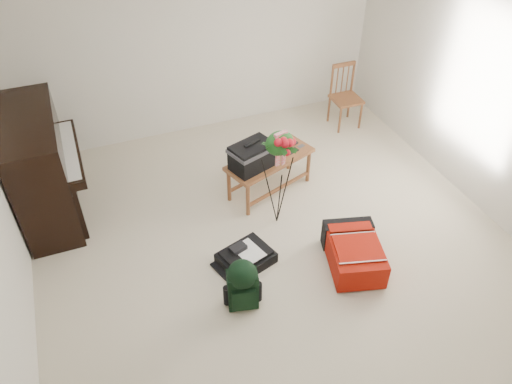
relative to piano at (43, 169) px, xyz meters
name	(u,v)px	position (x,y,z in m)	size (l,w,h in m)	color
floor	(280,252)	(2.19, -1.60, -0.60)	(5.00, 5.50, 0.01)	beige
ceiling	(290,24)	(2.19, -1.60, 1.90)	(5.00, 5.50, 0.01)	white
wall_back	(199,44)	(2.19, 1.15, 0.65)	(5.00, 0.04, 2.50)	silver
wall_right	(499,107)	(4.69, -1.60, 0.65)	(0.04, 5.50, 2.50)	silver
piano	(43,169)	(0.00, 0.00, 0.00)	(0.71, 1.50, 1.25)	black
bench	(255,154)	(2.30, -0.59, -0.01)	(1.17, 0.77, 0.84)	brown
dining_chair	(345,97)	(4.09, 0.46, -0.16)	(0.39, 0.39, 0.90)	brown
red_suitcase	(351,249)	(2.82, -1.99, -0.43)	(0.68, 0.87, 0.32)	#BB1408
black_duffel	(246,257)	(1.80, -1.61, -0.52)	(0.63, 0.56, 0.22)	black
green_backpack	(243,283)	(1.58, -2.11, -0.29)	(0.32, 0.29, 0.57)	black
flower_stand	(278,179)	(2.35, -1.14, 0.01)	(0.48, 0.48, 1.25)	black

